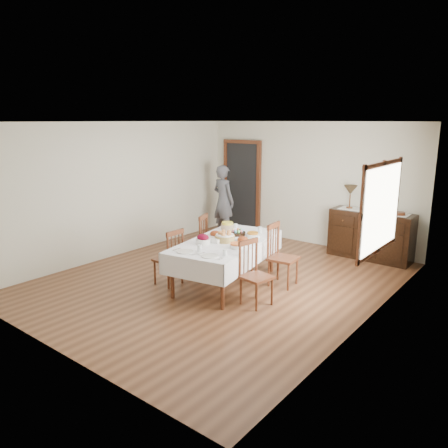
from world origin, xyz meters
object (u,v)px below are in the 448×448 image
Objects in this scene: chair_left_far at (197,240)px; chair_right_far at (281,254)px; sideboard at (371,235)px; table_lamp at (350,191)px; chair_left_near at (170,257)px; person at (223,199)px; chair_right_near at (254,273)px; dining_table at (226,246)px.

chair_left_far is 1.69m from chair_right_far.
table_lamp is (-0.47, 0.01, 0.82)m from sideboard.
chair_left_near is 0.96× the size of chair_left_far.
person reaches higher than sideboard.
chair_right_near is 0.94× the size of chair_right_far.
chair_left_near is 0.60× the size of sideboard.
person is 2.88m from table_lamp.
sideboard is (0.65, 2.28, -0.05)m from chair_right_far.
chair_right_far is at bearing 16.66° from chair_right_near.
chair_left_near is 3.24m from person.
chair_left_near is at bearing -3.68° from chair_left_far.
chair_right_far reaches higher than chair_right_near.
chair_left_far is at bearing 77.34° from chair_right_near.
chair_left_far is at bearing 123.94° from person.
person is (-2.75, 2.75, 0.40)m from chair_right_near.
dining_table is 1.31× the size of person.
chair_right_near is at bearing -91.35° from table_lamp.
chair_right_far reaches higher than sideboard.
sideboard is 3.34m from person.
person is at bearing -172.72° from sideboard.
sideboard is (2.05, 3.38, -0.01)m from chair_left_near.
chair_right_far reaches higher than chair_left_near.
chair_right_far is at bearing 153.18° from person.
chair_right_near is at bearing 47.16° from chair_left_far.
table_lamp is at bearing 155.66° from chair_left_near.
chair_left_far is (-0.97, 0.38, -0.16)m from dining_table.
chair_left_far is 1.03× the size of chair_right_near.
person reaches higher than chair_right_far.
person reaches higher than dining_table.
table_lamp is at bearing -10.15° from chair_right_far.
chair_right_near reaches higher than chair_left_near.
chair_right_near is at bearing 98.48° from chair_left_near.
sideboard is at bearing 0.47° from chair_right_near.
chair_left_far is 1.94m from chair_right_near.
chair_left_near is 1.79m from chair_right_far.
chair_right_far is 0.58× the size of person.
sideboard is at bearing 149.37° from chair_left_near.
chair_right_far is at bearing 26.49° from dining_table.
chair_right_near is 0.54× the size of person.
chair_right_near is (1.78, -0.75, -0.01)m from chair_left_far.
person is at bearing -156.65° from chair_left_near.
chair_left_far is 3.36m from sideboard.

